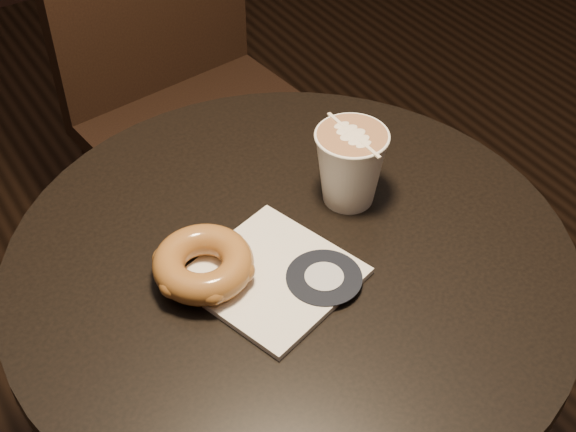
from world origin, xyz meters
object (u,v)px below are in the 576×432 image
at_px(cafe_table, 291,356).
at_px(pastry_bag, 272,276).
at_px(doughnut, 203,264).
at_px(chair, 180,63).
at_px(latte_cup, 350,167).

bearing_deg(cafe_table, pastry_bag, -153.26).
bearing_deg(doughnut, pastry_bag, -31.49).
bearing_deg(chair, pastry_bag, -113.23).
bearing_deg(latte_cup, cafe_table, -158.17).
distance_m(chair, pastry_bag, 0.75).
distance_m(doughnut, latte_cup, 0.23).
bearing_deg(cafe_table, chair, 75.07).
bearing_deg(latte_cup, doughnut, -173.45).
bearing_deg(latte_cup, pastry_bag, -156.94).
distance_m(cafe_table, chair, 0.70).
height_order(cafe_table, latte_cup, latte_cup).
xyz_separation_m(cafe_table, latte_cup, (0.12, 0.05, 0.25)).
bearing_deg(chair, cafe_table, -110.68).
relative_size(cafe_table, latte_cup, 7.19).
height_order(chair, pastry_bag, chair).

